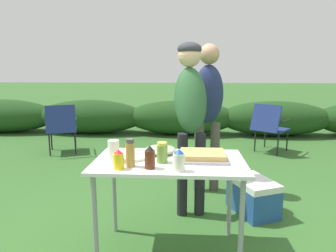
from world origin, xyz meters
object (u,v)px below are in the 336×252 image
(food_tray, at_px, (202,156))
(camp_chair_near_hedge, at_px, (269,125))
(plate_stack, at_px, (132,157))
(spice_jar, at_px, (130,153))
(standing_person_in_navy_coat, at_px, (190,104))
(cooler_box, at_px, (253,196))
(mustard_bottle, at_px, (119,160))
(folding_table, at_px, (169,170))
(relish_jar, at_px, (162,153))
(paper_cup_stack, at_px, (114,151))
(mixing_bowl, at_px, (160,150))
(bbq_sauce_bottle, at_px, (150,158))
(mayo_bottle, at_px, (179,160))
(camp_chair_green_behind_table, at_px, (62,126))
(standing_person_with_beanie, at_px, (208,104))

(food_tray, height_order, camp_chair_near_hedge, camp_chair_near_hedge)
(plate_stack, xyz_separation_m, spice_jar, (0.02, -0.17, 0.08))
(standing_person_in_navy_coat, height_order, cooler_box, standing_person_in_navy_coat)
(mustard_bottle, height_order, standing_person_in_navy_coat, standing_person_in_navy_coat)
(folding_table, distance_m, relish_jar, 0.17)
(paper_cup_stack, bearing_deg, mixing_bowl, 38.56)
(bbq_sauce_bottle, relative_size, camp_chair_near_hedge, 0.19)
(standing_person_in_navy_coat, distance_m, cooler_box, 1.10)
(paper_cup_stack, distance_m, camp_chair_near_hedge, 3.58)
(mayo_bottle, relative_size, standing_person_in_navy_coat, 0.09)
(paper_cup_stack, bearing_deg, spice_jar, -32.39)
(cooler_box, bearing_deg, spice_jar, -73.01)
(paper_cup_stack, relative_size, camp_chair_near_hedge, 0.19)
(folding_table, height_order, mustard_bottle, mustard_bottle)
(relish_jar, bearing_deg, folding_table, 50.55)
(relish_jar, height_order, mustard_bottle, relish_jar)
(mayo_bottle, height_order, camp_chair_green_behind_table, mayo_bottle)
(standing_person_with_beanie, bearing_deg, food_tray, -102.41)
(food_tray, bearing_deg, relish_jar, -162.01)
(bbq_sauce_bottle, bearing_deg, plate_stack, 127.16)
(mayo_bottle, distance_m, camp_chair_green_behind_table, 3.53)
(relish_jar, bearing_deg, mayo_bottle, -54.61)
(folding_table, height_order, camp_chair_near_hedge, camp_chair_near_hedge)
(mixing_bowl, bearing_deg, mustard_bottle, -121.95)
(mayo_bottle, distance_m, standing_person_with_beanie, 1.51)
(plate_stack, relative_size, mayo_bottle, 1.37)
(spice_jar, bearing_deg, mixing_bowl, 62.20)
(standing_person_with_beanie, bearing_deg, relish_jar, -114.38)
(folding_table, xyz_separation_m, plate_stack, (-0.28, 0.01, 0.09))
(folding_table, xyz_separation_m, camp_chair_near_hedge, (1.51, 2.93, -0.20))
(paper_cup_stack, bearing_deg, relish_jar, 2.59)
(mixing_bowl, xyz_separation_m, camp_chair_green_behind_table, (-1.86, 2.47, -0.30))
(relish_jar, distance_m, spice_jar, 0.23)
(bbq_sauce_bottle, bearing_deg, mayo_bottle, -11.78)
(folding_table, relative_size, plate_stack, 5.33)
(food_tray, xyz_separation_m, paper_cup_stack, (-0.64, -0.11, 0.05))
(folding_table, relative_size, spice_jar, 5.68)
(mayo_bottle, bearing_deg, standing_person_with_beanie, 79.05)
(spice_jar, bearing_deg, cooler_box, 39.60)
(paper_cup_stack, height_order, camp_chair_green_behind_table, paper_cup_stack)
(mustard_bottle, xyz_separation_m, camp_chair_near_hedge, (1.84, 3.15, -0.34))
(spice_jar, bearing_deg, plate_stack, 96.18)
(bbq_sauce_bottle, distance_m, mayo_bottle, 0.20)
(cooler_box, bearing_deg, mixing_bowl, -81.28)
(paper_cup_stack, bearing_deg, camp_chair_near_hedge, 57.57)
(spice_jar, distance_m, camp_chair_near_hedge, 3.58)
(paper_cup_stack, bearing_deg, plate_stack, 37.03)
(mayo_bottle, bearing_deg, cooler_box, 52.87)
(folding_table, xyz_separation_m, mixing_bowl, (-0.08, 0.17, 0.11))
(spice_jar, height_order, camp_chair_near_hedge, spice_jar)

